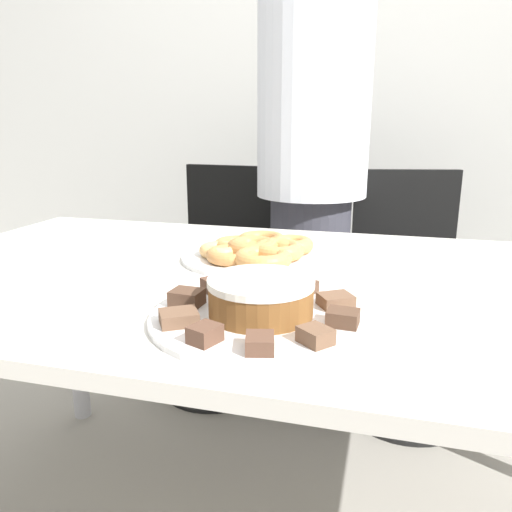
# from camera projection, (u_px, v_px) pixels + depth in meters

# --- Properties ---
(wall_back) EXTENTS (8.00, 0.05, 2.60)m
(wall_back) POSITION_uv_depth(u_px,v_px,m) (348.00, 74.00, 2.43)
(wall_back) COLOR beige
(wall_back) RESTS_ON ground_plane
(table) EXTENTS (1.78, 0.98, 0.75)m
(table) POSITION_uv_depth(u_px,v_px,m) (271.00, 309.00, 1.11)
(table) COLOR silver
(table) RESTS_ON ground_plane
(person_standing) EXTENTS (0.39, 0.39, 1.67)m
(person_standing) POSITION_uv_depth(u_px,v_px,m) (312.00, 180.00, 1.80)
(person_standing) COLOR #383842
(person_standing) RESTS_ON ground_plane
(office_chair_left) EXTENTS (0.47, 0.47, 0.90)m
(office_chair_left) POSITION_uv_depth(u_px,v_px,m) (219.00, 284.00, 2.05)
(office_chair_left) COLOR black
(office_chair_left) RESTS_ON ground_plane
(office_chair_right) EXTENTS (0.53, 0.53, 0.90)m
(office_chair_right) POSITION_uv_depth(u_px,v_px,m) (409.00, 301.00, 1.86)
(office_chair_right) COLOR black
(office_chair_right) RESTS_ON ground_plane
(plate_cake) EXTENTS (0.38, 0.38, 0.01)m
(plate_cake) POSITION_uv_depth(u_px,v_px,m) (261.00, 317.00, 0.84)
(plate_cake) COLOR white
(plate_cake) RESTS_ON table
(plate_donuts) EXTENTS (0.34, 0.34, 0.01)m
(plate_donuts) POSITION_uv_depth(u_px,v_px,m) (253.00, 257.00, 1.22)
(plate_donuts) COLOR white
(plate_donuts) RESTS_ON table
(frosted_cake) EXTENTS (0.18, 0.18, 0.06)m
(frosted_cake) POSITION_uv_depth(u_px,v_px,m) (261.00, 297.00, 0.83)
(frosted_cake) COLOR brown
(frosted_cake) RESTS_ON plate_cake
(lamington_0) EXTENTS (0.05, 0.05, 0.02)m
(lamington_0) POSITION_uv_depth(u_px,v_px,m) (343.00, 318.00, 0.79)
(lamington_0) COLOR #513828
(lamington_0) RESTS_ON plate_cake
(lamington_1) EXTENTS (0.07, 0.07, 0.02)m
(lamington_1) POSITION_uv_depth(u_px,v_px,m) (336.00, 300.00, 0.87)
(lamington_1) COLOR brown
(lamington_1) RESTS_ON plate_cake
(lamington_2) EXTENTS (0.05, 0.06, 0.02)m
(lamington_2) POSITION_uv_depth(u_px,v_px,m) (304.00, 287.00, 0.94)
(lamington_2) COLOR #513828
(lamington_2) RESTS_ON plate_cake
(lamington_3) EXTENTS (0.05, 0.06, 0.02)m
(lamington_3) POSITION_uv_depth(u_px,v_px,m) (262.00, 283.00, 0.97)
(lamington_3) COLOR #513828
(lamington_3) RESTS_ON plate_cake
(lamington_4) EXTENTS (0.08, 0.08, 0.03)m
(lamington_4) POSITION_uv_depth(u_px,v_px,m) (219.00, 286.00, 0.94)
(lamington_4) COLOR brown
(lamington_4) RESTS_ON plate_cake
(lamington_5) EXTENTS (0.06, 0.05, 0.03)m
(lamington_5) POSITION_uv_depth(u_px,v_px,m) (187.00, 298.00, 0.88)
(lamington_5) COLOR #513828
(lamington_5) RESTS_ON plate_cake
(lamington_6) EXTENTS (0.08, 0.07, 0.02)m
(lamington_6) POSITION_uv_depth(u_px,v_px,m) (179.00, 318.00, 0.80)
(lamington_6) COLOR brown
(lamington_6) RESTS_ON plate_cake
(lamington_7) EXTENTS (0.05, 0.06, 0.03)m
(lamington_7) POSITION_uv_depth(u_px,v_px,m) (205.00, 334.00, 0.73)
(lamington_7) COLOR brown
(lamington_7) RESTS_ON plate_cake
(lamington_8) EXTENTS (0.05, 0.06, 0.02)m
(lamington_8) POSITION_uv_depth(u_px,v_px,m) (260.00, 343.00, 0.70)
(lamington_8) COLOR brown
(lamington_8) RESTS_ON plate_cake
(lamington_9) EXTENTS (0.06, 0.06, 0.02)m
(lamington_9) POSITION_uv_depth(u_px,v_px,m) (315.00, 336.00, 0.73)
(lamington_9) COLOR brown
(lamington_9) RESTS_ON plate_cake
(donut_0) EXTENTS (0.13, 0.13, 0.04)m
(donut_0) POSITION_uv_depth(u_px,v_px,m) (253.00, 247.00, 1.21)
(donut_0) COLOR #C68447
(donut_0) RESTS_ON plate_donuts
(donut_1) EXTENTS (0.11, 0.11, 0.04)m
(donut_1) POSITION_uv_depth(u_px,v_px,m) (292.00, 245.00, 1.24)
(donut_1) COLOR #D18E4C
(donut_1) RESTS_ON plate_donuts
(donut_2) EXTENTS (0.13, 0.13, 0.03)m
(donut_2) POSITION_uv_depth(u_px,v_px,m) (262.00, 240.00, 1.30)
(donut_2) COLOR #C68447
(donut_2) RESTS_ON plate_donuts
(donut_3) EXTENTS (0.12, 0.12, 0.03)m
(donut_3) POSITION_uv_depth(u_px,v_px,m) (238.00, 245.00, 1.26)
(donut_3) COLOR #C68447
(donut_3) RESTS_ON plate_donuts
(donut_4) EXTENTS (0.10, 0.10, 0.03)m
(donut_4) POSITION_uv_depth(u_px,v_px,m) (220.00, 250.00, 1.21)
(donut_4) COLOR #E5AD66
(donut_4) RESTS_ON plate_donuts
(donut_5) EXTENTS (0.13, 0.13, 0.03)m
(donut_5) POSITION_uv_depth(u_px,v_px,m) (233.00, 255.00, 1.16)
(donut_5) COLOR #C68447
(donut_5) RESTS_ON plate_donuts
(donut_6) EXTENTS (0.13, 0.13, 0.04)m
(donut_6) POSITION_uv_depth(u_px,v_px,m) (263.00, 258.00, 1.12)
(donut_6) COLOR #D18E4C
(donut_6) RESTS_ON plate_donuts
(donut_7) EXTENTS (0.12, 0.12, 0.04)m
(donut_7) POSITION_uv_depth(u_px,v_px,m) (278.00, 250.00, 1.18)
(donut_7) COLOR #D18E4C
(donut_7) RESTS_ON plate_donuts
(napkin) EXTENTS (0.16, 0.13, 0.01)m
(napkin) POSITION_uv_depth(u_px,v_px,m) (20.00, 253.00, 1.26)
(napkin) COLOR white
(napkin) RESTS_ON table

